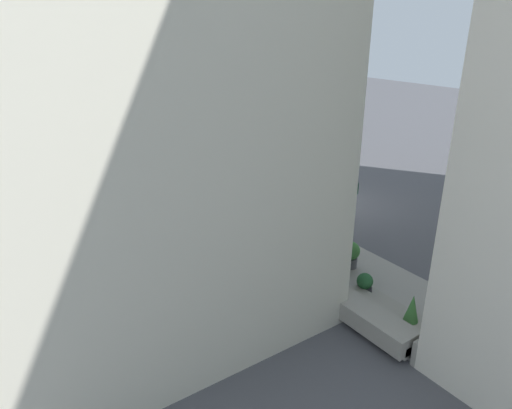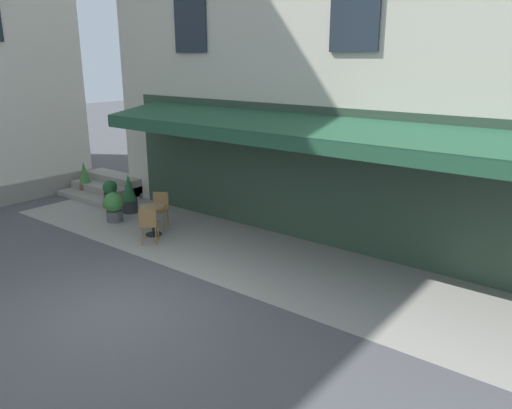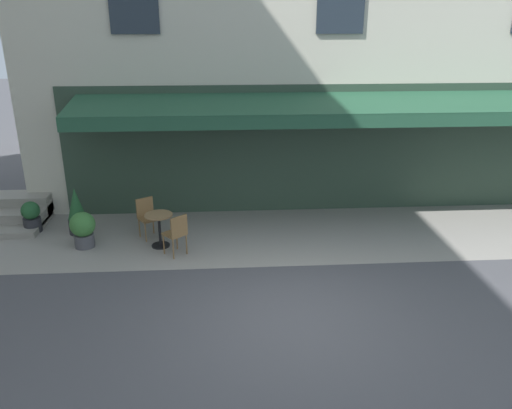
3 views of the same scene
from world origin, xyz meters
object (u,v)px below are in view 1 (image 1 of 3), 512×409
object	(u,v)px
cafe_chair_wicker_corner_right	(171,144)
cafe_table_mid_terrace	(315,231)
cafe_chair_wicker_back_row	(150,143)
cafe_chair_wicker_under_awning	(318,222)
potted_plant_mid_terrace	(351,254)
potted_plant_by_steps	(411,316)
potted_plant_under_sign	(364,286)
cafe_table_near_entrance	(160,145)
potted_plant_entrance_right	(340,262)
parked_car_white	(291,138)
seated_companion_in_grey	(153,140)
seated_patron_in_blue	(167,141)
cafe_chair_wicker_facing_street	(309,238)

from	to	relation	value
cafe_chair_wicker_corner_right	cafe_table_mid_terrace	bearing A→B (deg)	-4.16
cafe_chair_wicker_back_row	cafe_chair_wicker_under_awning	size ratio (longest dim) A/B	1.00
potted_plant_mid_terrace	potted_plant_by_steps	world-z (taller)	potted_plant_by_steps
cafe_chair_wicker_under_awning	potted_plant_under_sign	size ratio (longest dim) A/B	1.23
cafe_table_near_entrance	cafe_chair_wicker_back_row	world-z (taller)	cafe_chair_wicker_back_row
cafe_table_mid_terrace	cafe_chair_wicker_under_awning	bearing A→B (deg)	130.85
potted_plant_entrance_right	potted_plant_by_steps	bearing A→B (deg)	-8.19
potted_plant_mid_terrace	potted_plant_by_steps	xyz separation A→B (m)	(3.04, -1.16, 0.08)
parked_car_white	cafe_table_near_entrance	bearing A→B (deg)	-119.68
seated_companion_in_grey	potted_plant_mid_terrace	xyz separation A→B (m)	(15.29, -0.29, -0.26)
seated_companion_in_grey	potted_plant_under_sign	xyz separation A→B (m)	(16.71, -1.22, -0.32)
cafe_chair_wicker_back_row	cafe_chair_wicker_corner_right	bearing A→B (deg)	42.72
cafe_table_near_entrance	cafe_chair_wicker_under_awning	bearing A→B (deg)	0.13
potted_plant_entrance_right	cafe_table_near_entrance	bearing A→B (deg)	175.16
seated_patron_in_blue	parked_car_white	size ratio (longest dim) A/B	0.31
cafe_chair_wicker_under_awning	parked_car_white	xyz separation A→B (m)	(-9.30, 6.28, 0.16)
potted_plant_under_sign	potted_plant_mid_terrace	xyz separation A→B (m)	(-1.41, 0.92, 0.06)
potted_plant_under_sign	cafe_chair_wicker_under_awning	bearing A→B (deg)	156.90
cafe_chair_wicker_facing_street	seated_companion_in_grey	world-z (taller)	seated_companion_in_grey
cafe_table_near_entrance	seated_patron_in_blue	world-z (taller)	seated_patron_in_blue
cafe_chair_wicker_under_awning	seated_patron_in_blue	size ratio (longest dim) A/B	0.68
cafe_table_mid_terrace	cafe_chair_wicker_facing_street	distance (m)	0.63
cafe_chair_wicker_back_row	parked_car_white	world-z (taller)	parked_car_white
potted_plant_entrance_right	cafe_table_mid_terrace	bearing A→B (deg)	156.77
cafe_table_mid_terrace	seated_companion_in_grey	size ratio (longest dim) A/B	0.57
seated_patron_in_blue	cafe_table_mid_terrace	bearing A→B (deg)	-3.38
cafe_chair_wicker_back_row	potted_plant_under_sign	size ratio (longest dim) A/B	1.23
cafe_chair_wicker_facing_street	potted_plant_entrance_right	distance (m)	1.66
cafe_chair_wicker_facing_street	seated_patron_in_blue	distance (m)	13.44
cafe_table_near_entrance	potted_plant_by_steps	world-z (taller)	potted_plant_by_steps
parked_car_white	seated_patron_in_blue	bearing A→B (deg)	-119.11
cafe_chair_wicker_under_awning	potted_plant_entrance_right	bearing A→B (deg)	-29.05
parked_car_white	cafe_chair_wicker_under_awning	bearing A→B (deg)	-34.02
cafe_chair_wicker_under_awning	parked_car_white	bearing A→B (deg)	145.98
potted_plant_entrance_right	cafe_chair_wicker_facing_street	bearing A→B (deg)	169.38
cafe_chair_wicker_facing_street	cafe_table_mid_terrace	bearing A→B (deg)	121.74
cafe_chair_wicker_back_row	potted_plant_under_sign	xyz separation A→B (m)	(16.88, -1.09, -0.17)
cafe_chair_wicker_corner_right	cafe_chair_wicker_facing_street	bearing A→B (deg)	-6.37
cafe_chair_wicker_corner_right	potted_plant_entrance_right	distance (m)	14.98
seated_companion_in_grey	potted_plant_by_steps	xyz separation A→B (m)	(18.34, -1.45, -0.19)
potted_plant_under_sign	potted_plant_entrance_right	xyz separation A→B (m)	(-1.09, 0.16, 0.16)
cafe_chair_wicker_facing_street	potted_plant_by_steps	world-z (taller)	potted_plant_by_steps
cafe_table_near_entrance	cafe_chair_wicker_facing_street	size ratio (longest dim) A/B	0.82
potted_plant_entrance_right	potted_plant_by_steps	distance (m)	2.75
seated_companion_in_grey	cafe_chair_wicker_under_awning	bearing A→B (deg)	1.15
cafe_table_mid_terrace	seated_patron_in_blue	distance (m)	13.06
potted_plant_entrance_right	potted_plant_mid_terrace	xyz separation A→B (m)	(-0.32, 0.76, -0.10)
cafe_chair_wicker_corner_right	cafe_table_near_entrance	bearing A→B (deg)	-129.13
cafe_chair_wicker_back_row	seated_patron_in_blue	distance (m)	1.05
potted_plant_by_steps	cafe_chair_wicker_under_awning	bearing A→B (deg)	161.44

